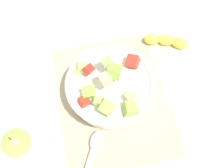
{
  "coord_description": "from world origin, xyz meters",
  "views": [
    {
      "loc": [
        0.29,
        -0.06,
        0.65
      ],
      "look_at": [
        -0.02,
        0.0,
        0.05
      ],
      "focal_mm": 37.87,
      "sensor_mm": 36.0,
      "label": 1
    }
  ],
  "objects_px": {
    "serving_spoon": "(92,155)",
    "whole_apple": "(16,143)",
    "salad_bowl": "(112,85)",
    "banana_whole": "(166,41)"
  },
  "relations": [
    {
      "from": "whole_apple",
      "to": "banana_whole",
      "type": "relative_size",
      "value": 0.58
    },
    {
      "from": "whole_apple",
      "to": "banana_whole",
      "type": "distance_m",
      "value": 0.55
    },
    {
      "from": "banana_whole",
      "to": "salad_bowl",
      "type": "bearing_deg",
      "value": -57.12
    },
    {
      "from": "salad_bowl",
      "to": "serving_spoon",
      "type": "bearing_deg",
      "value": -27.57
    },
    {
      "from": "whole_apple",
      "to": "salad_bowl",
      "type": "bearing_deg",
      "value": 110.94
    },
    {
      "from": "salad_bowl",
      "to": "whole_apple",
      "type": "relative_size",
      "value": 3.01
    },
    {
      "from": "salad_bowl",
      "to": "serving_spoon",
      "type": "relative_size",
      "value": 1.35
    },
    {
      "from": "salad_bowl",
      "to": "serving_spoon",
      "type": "distance_m",
      "value": 0.2
    },
    {
      "from": "serving_spoon",
      "to": "whole_apple",
      "type": "distance_m",
      "value": 0.2
    },
    {
      "from": "salad_bowl",
      "to": "banana_whole",
      "type": "height_order",
      "value": "salad_bowl"
    }
  ]
}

